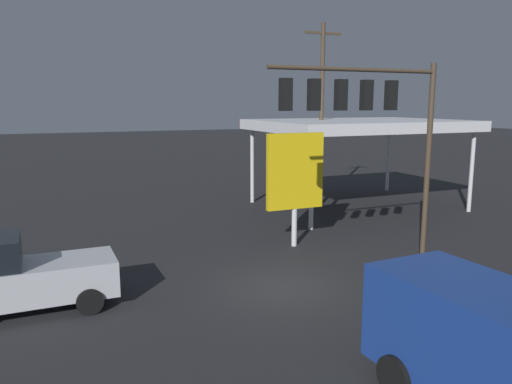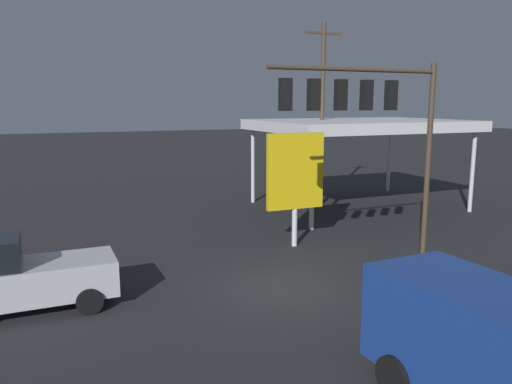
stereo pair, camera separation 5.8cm
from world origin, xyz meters
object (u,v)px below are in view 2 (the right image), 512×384
traffic_signal_assembly (368,115)px  price_sign (295,173)px  utility_pole (322,112)px  pickup_parked (21,277)px

traffic_signal_assembly → price_sign: size_ratio=1.53×
traffic_signal_assembly → utility_pole: 13.46m
traffic_signal_assembly → pickup_parked: traffic_signal_assembly is taller
pickup_parked → traffic_signal_assembly: bearing=169.7°
price_sign → utility_pole: bearing=-127.5°
traffic_signal_assembly → pickup_parked: (11.03, -1.90, -4.77)m
utility_pole → pickup_parked: 20.05m
utility_pole → pickup_parked: utility_pole is taller
pickup_parked → price_sign: bearing=-164.6°
traffic_signal_assembly → pickup_parked: bearing=-9.8°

